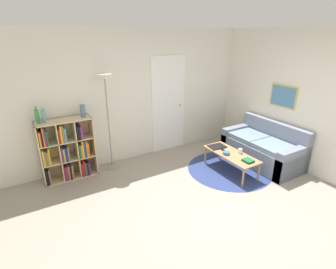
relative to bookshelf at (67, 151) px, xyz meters
name	(u,v)px	position (x,y,z in m)	size (l,w,h in m)	color
ground_plane	(223,217)	(1.69, -2.31, -0.53)	(14.00, 14.00, 0.00)	gray
wall_back	(146,96)	(1.71, 0.21, 0.76)	(7.49, 0.11, 2.60)	silver
wall_right	(271,95)	(3.95, -1.06, 0.77)	(0.08, 5.50, 2.60)	silver
rug	(229,169)	(2.74, -1.29, -0.53)	(1.61, 1.61, 0.01)	navy
bookshelf	(67,151)	(0.00, 0.00, 0.00)	(0.92, 0.34, 1.11)	beige
floor_lamp	(106,92)	(0.80, -0.04, 0.99)	(0.29, 0.29, 1.84)	gray
couch	(264,149)	(3.57, -1.38, -0.24)	(0.81, 1.56, 0.83)	gray
coffee_table	(231,155)	(2.69, -1.35, -0.19)	(0.46, 1.12, 0.38)	#AD7F51
laptop	(217,146)	(2.66, -0.98, -0.14)	(0.34, 0.28, 0.02)	black
bowl	(226,153)	(2.58, -1.33, -0.12)	(0.13, 0.13, 0.05)	teal
book_stack_on_table	(248,161)	(2.71, -1.75, -0.13)	(0.17, 0.18, 0.04)	black
cup	(240,151)	(2.84, -1.43, -0.11)	(0.08, 0.08, 0.09)	white
remote	(225,151)	(2.65, -1.22, -0.14)	(0.05, 0.16, 0.02)	black
bottle_left	(37,116)	(-0.36, 0.02, 0.70)	(0.06, 0.06, 0.29)	#2D8438
bottle_middle	(44,116)	(-0.27, 0.02, 0.69)	(0.06, 0.06, 0.27)	#6B93A3
vase_on_shelf	(83,111)	(0.36, 0.00, 0.68)	(0.09, 0.09, 0.22)	slate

